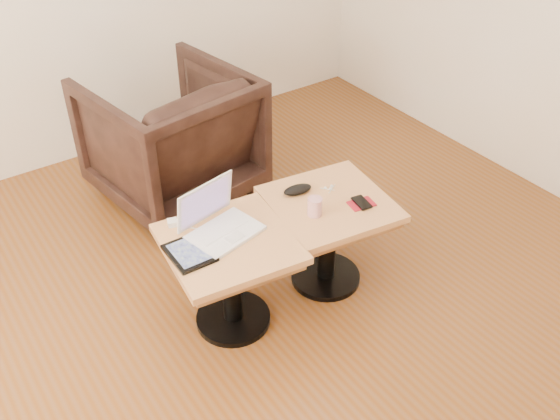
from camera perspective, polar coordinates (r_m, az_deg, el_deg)
room_shell at (r=1.97m, az=-2.28°, el=10.44°), size 4.52×4.52×2.71m
side_table_left at (r=2.80m, az=-4.61°, el=-4.76°), size 0.61×0.61×0.50m
side_table_right at (r=3.03m, az=4.46°, el=-1.07°), size 0.62×0.62×0.50m
laptop at (r=2.75m, az=-5.65°, el=-1.16°), size 0.35×0.31×0.22m
tablet at (r=2.66m, az=-8.28°, el=-3.90°), size 0.17×0.22×0.02m
charging_adapter at (r=2.83m, az=-9.79°, el=-1.14°), size 0.05×0.05×0.03m
glasses_case at (r=2.99m, az=1.62°, el=1.88°), size 0.15×0.09×0.05m
striped_cup at (r=2.84m, az=3.20°, el=0.31°), size 0.08×0.08×0.09m
earbuds_tangle at (r=3.04m, az=4.52°, el=2.04°), size 0.07×0.05×0.01m
phone_on_sleeve at (r=2.95m, az=7.47°, el=0.63°), size 0.13×0.11×0.01m
armchair at (r=3.73m, az=-9.91°, el=6.56°), size 0.95×0.97×0.78m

